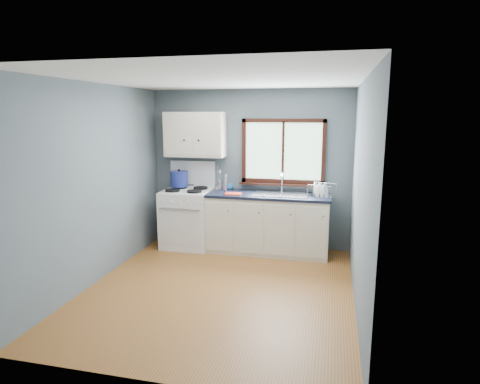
% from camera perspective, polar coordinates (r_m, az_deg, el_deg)
% --- Properties ---
extents(floor, '(3.20, 3.60, 0.02)m').
position_cam_1_polar(floor, '(5.09, -2.92, -13.71)').
color(floor, '#975B28').
rests_on(floor, ground).
extents(ceiling, '(3.20, 3.60, 0.02)m').
position_cam_1_polar(ceiling, '(4.64, -3.23, 15.86)').
color(ceiling, white).
rests_on(ceiling, wall_back).
extents(wall_back, '(3.20, 0.02, 2.50)m').
position_cam_1_polar(wall_back, '(6.44, 1.39, 3.28)').
color(wall_back, slate).
rests_on(wall_back, ground).
extents(wall_front, '(3.20, 0.02, 2.50)m').
position_cam_1_polar(wall_front, '(3.05, -12.54, -5.78)').
color(wall_front, slate).
rests_on(wall_front, ground).
extents(wall_left, '(0.02, 3.60, 2.50)m').
position_cam_1_polar(wall_left, '(5.37, -19.82, 1.07)').
color(wall_left, slate).
rests_on(wall_left, ground).
extents(wall_right, '(0.02, 3.60, 2.50)m').
position_cam_1_polar(wall_right, '(4.53, 16.89, -0.49)').
color(wall_right, slate).
rests_on(wall_right, ground).
extents(gas_range, '(0.76, 0.69, 1.36)m').
position_cam_1_polar(gas_range, '(6.53, -7.46, -3.48)').
color(gas_range, white).
rests_on(gas_range, floor).
extents(base_cabinets, '(1.85, 0.60, 0.88)m').
position_cam_1_polar(base_cabinets, '(6.24, 3.97, -4.88)').
color(base_cabinets, beige).
rests_on(base_cabinets, floor).
extents(countertop, '(1.89, 0.64, 0.04)m').
position_cam_1_polar(countertop, '(6.12, 4.03, -0.47)').
color(countertop, black).
rests_on(countertop, base_cabinets).
extents(sink, '(0.84, 0.46, 0.44)m').
position_cam_1_polar(sink, '(6.11, 5.69, -0.92)').
color(sink, silver).
rests_on(sink, countertop).
extents(window, '(1.36, 0.10, 1.03)m').
position_cam_1_polar(window, '(6.29, 6.13, 5.10)').
color(window, '#9EC6A8').
rests_on(window, wall_back).
extents(upper_cabinets, '(0.95, 0.35, 0.70)m').
position_cam_1_polar(upper_cabinets, '(6.44, -6.43, 8.13)').
color(upper_cabinets, beige).
rests_on(upper_cabinets, wall_back).
extents(skillet, '(0.36, 0.27, 0.04)m').
position_cam_1_polar(skillet, '(6.60, -8.50, 1.00)').
color(skillet, black).
rests_on(skillet, gas_range).
extents(stockpot, '(0.34, 0.34, 0.28)m').
position_cam_1_polar(stockpot, '(6.58, -8.65, 1.89)').
color(stockpot, navy).
rests_on(stockpot, gas_range).
extents(utensil_crock, '(0.16, 0.16, 0.39)m').
position_cam_1_polar(utensil_crock, '(6.39, -2.95, 0.94)').
color(utensil_crock, silver).
rests_on(utensil_crock, countertop).
extents(thermos, '(0.06, 0.06, 0.27)m').
position_cam_1_polar(thermos, '(6.31, -2.15, 1.30)').
color(thermos, silver).
rests_on(thermos, countertop).
extents(soap_bottle, '(0.11, 0.11, 0.24)m').
position_cam_1_polar(soap_bottle, '(6.44, -1.65, 1.40)').
color(soap_bottle, '#3079CE').
rests_on(soap_bottle, countertop).
extents(dish_towel, '(0.26, 0.20, 0.02)m').
position_cam_1_polar(dish_towel, '(6.08, -0.99, -0.25)').
color(dish_towel, red).
rests_on(dish_towel, countertop).
extents(dish_rack, '(0.44, 0.38, 0.19)m').
position_cam_1_polar(dish_rack, '(6.07, 11.51, -0.09)').
color(dish_rack, silver).
rests_on(dish_rack, countertop).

